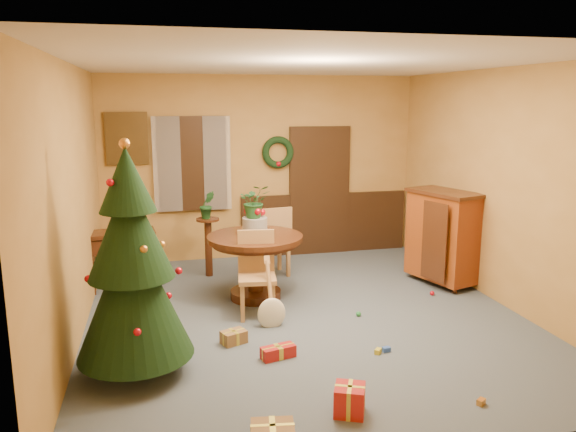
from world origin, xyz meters
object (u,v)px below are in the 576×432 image
object	(u,v)px
dining_table	(255,255)
christmas_tree	(132,267)
writing_desk	(121,245)
sideboard	(443,235)
chair_near	(257,270)

from	to	relation	value
dining_table	christmas_tree	world-z (taller)	christmas_tree
writing_desk	sideboard	distance (m)	4.37
chair_near	writing_desk	world-z (taller)	chair_near
dining_table	sideboard	bearing A→B (deg)	0.24
dining_table	writing_desk	bearing A→B (deg)	154.37
christmas_tree	writing_desk	size ratio (longest dim) A/B	2.35
chair_near	sideboard	distance (m)	2.75
christmas_tree	sideboard	size ratio (longest dim) A/B	1.68
dining_table	chair_near	world-z (taller)	chair_near
sideboard	writing_desk	bearing A→B (deg)	169.49
writing_desk	sideboard	size ratio (longest dim) A/B	0.71
writing_desk	dining_table	bearing A→B (deg)	-25.63
christmas_tree	sideboard	distance (m)	4.43
christmas_tree	sideboard	world-z (taller)	christmas_tree
dining_table	christmas_tree	xyz separation A→B (m)	(-1.43, -1.76, 0.46)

